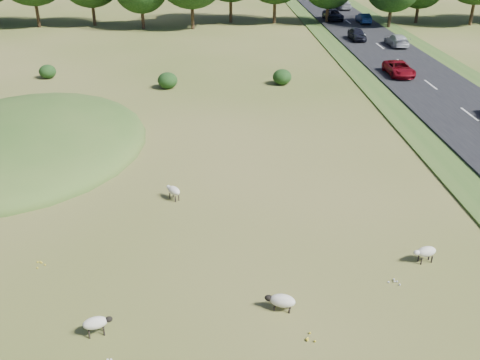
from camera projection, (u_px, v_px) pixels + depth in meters
name	position (u px, v px, depth m)	size (l,w,h in m)	color
ground	(206.00, 105.00, 43.29)	(160.00, 160.00, 0.00)	#465A1C
mound	(25.00, 145.00, 35.60)	(16.00, 20.00, 4.00)	#33561E
road	(408.00, 69.00, 53.05)	(8.00, 150.00, 0.25)	black
shrubs	(174.00, 77.00, 48.35)	(23.41, 5.54, 1.43)	black
sheep_0	(426.00, 252.00, 23.25)	(1.13, 0.66, 0.78)	beige
sheep_1	(96.00, 323.00, 19.17)	(1.12, 0.70, 0.78)	beige
sheep_2	(282.00, 301.00, 20.45)	(1.26, 0.77, 0.70)	beige
sheep_3	(173.00, 191.00, 28.50)	(0.93, 1.03, 0.77)	beige
car_0	(397.00, 40.00, 61.73)	(1.88, 4.62, 1.34)	silver
car_3	(364.00, 18.00, 75.30)	(1.41, 4.04, 1.33)	navy
car_4	(357.00, 34.00, 64.72)	(1.66, 4.12, 1.40)	black
car_5	(399.00, 68.00, 50.20)	(2.13, 4.62, 1.28)	maroon
car_6	(343.00, 4.00, 86.92)	(1.97, 4.84, 1.41)	#AEB0B6
car_7	(333.00, 15.00, 77.47)	(2.38, 5.16, 1.43)	black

